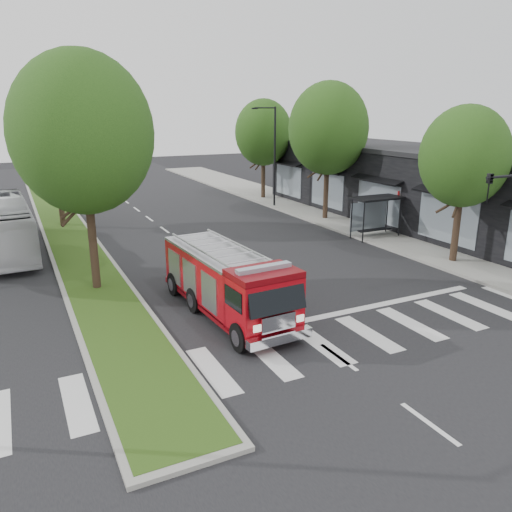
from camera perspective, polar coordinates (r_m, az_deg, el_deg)
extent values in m
plane|color=black|center=(19.85, 2.69, -6.64)|extent=(140.00, 140.00, 0.00)
cube|color=gray|center=(34.50, 12.96, 3.09)|extent=(5.00, 80.00, 0.15)
cube|color=gray|center=(34.94, -20.82, 2.59)|extent=(3.00, 50.00, 0.14)
cube|color=#234212|center=(34.92, -20.83, 2.71)|extent=(2.60, 49.50, 0.02)
cube|color=black|center=(37.04, 18.67, 7.37)|extent=(8.00, 30.00, 5.00)
cylinder|color=black|center=(30.62, 12.19, 3.74)|extent=(0.08, 0.08, 2.50)
cylinder|color=black|center=(32.40, 16.10, 4.15)|extent=(0.08, 0.08, 2.50)
cylinder|color=black|center=(31.54, 10.85, 4.18)|extent=(0.08, 0.08, 2.50)
cylinder|color=black|center=(33.28, 14.73, 4.56)|extent=(0.08, 0.08, 2.50)
cube|color=black|center=(31.70, 13.66, 6.47)|extent=(3.20, 1.60, 0.12)
cube|color=#8C99A5|center=(32.46, 12.73, 4.50)|extent=(2.80, 0.04, 1.80)
cube|color=black|center=(32.09, 13.43, 2.95)|extent=(2.40, 0.40, 0.08)
cylinder|color=black|center=(27.80, 21.91, 2.96)|extent=(0.36, 0.36, 3.74)
ellipsoid|color=#11350E|center=(27.26, 22.73, 10.45)|extent=(4.40, 4.40, 5.06)
cylinder|color=black|center=(36.67, 8.00, 7.50)|extent=(0.36, 0.36, 4.40)
ellipsoid|color=#11350E|center=(36.26, 8.28, 14.23)|extent=(5.60, 5.60, 6.44)
cylinder|color=black|center=(45.23, 0.83, 9.04)|extent=(0.36, 0.36, 3.96)
ellipsoid|color=#11350E|center=(44.90, 0.85, 13.94)|extent=(5.00, 5.00, 5.75)
cylinder|color=black|center=(22.81, -18.16, 1.74)|extent=(0.36, 0.36, 4.62)
ellipsoid|color=#11350E|center=(22.17, -19.22, 13.10)|extent=(5.80, 5.80, 6.67)
cylinder|color=black|center=(36.50, -21.50, 6.49)|extent=(0.36, 0.36, 4.40)
ellipsoid|color=#11350E|center=(36.10, -22.22, 13.22)|extent=(5.60, 5.60, 6.44)
imported|color=black|center=(20.15, 25.10, 6.99)|extent=(0.18, 0.22, 1.10)
cylinder|color=black|center=(41.03, 2.15, 11.11)|extent=(0.16, 0.16, 8.00)
cylinder|color=black|center=(40.44, 1.04, 16.58)|extent=(1.80, 0.10, 0.10)
cube|color=black|center=(40.03, -0.15, 16.51)|extent=(0.45, 0.20, 0.12)
cube|color=#63050A|center=(19.77, -3.35, -5.30)|extent=(2.76, 7.85, 0.23)
cube|color=#980810|center=(20.06, -4.33, -2.05)|extent=(2.65, 6.01, 1.84)
cube|color=#980810|center=(17.08, 0.88, -5.37)|extent=(2.39, 1.79, 1.93)
cube|color=#B2B2B7|center=(19.78, -4.39, 0.60)|extent=(2.65, 6.01, 0.11)
cylinder|color=#B2B2B7|center=(19.41, -6.61, 0.79)|extent=(0.42, 5.52, 0.09)
cylinder|color=#B2B2B7|center=(20.08, -2.26, 1.43)|extent=(0.42, 5.52, 0.09)
cube|color=silver|center=(16.60, 2.74, -9.34)|extent=(2.41, 0.46, 0.32)
cube|color=#8C99A5|center=(16.66, 0.90, -1.40)|extent=(2.04, 0.44, 0.17)
cylinder|color=black|center=(16.75, -1.81, -9.26)|extent=(0.38, 1.03, 1.01)
cylinder|color=black|center=(17.74, 4.30, -7.78)|extent=(0.38, 1.03, 1.01)
cylinder|color=black|center=(19.98, -7.02, -5.02)|extent=(0.38, 1.03, 1.01)
cylinder|color=black|center=(20.81, -1.64, -4.01)|extent=(0.38, 1.03, 1.01)
cylinder|color=black|center=(21.91, -9.27, -3.16)|extent=(0.38, 1.03, 1.01)
cylinder|color=black|center=(22.68, -4.26, -2.31)|extent=(0.38, 1.03, 1.01)
imported|color=silver|center=(31.21, -26.70, 3.06)|extent=(2.88, 10.88, 3.01)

